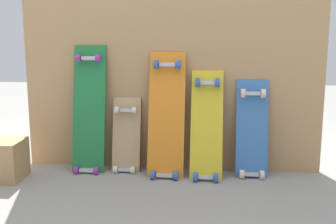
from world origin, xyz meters
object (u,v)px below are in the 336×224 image
(skateboard_yellow, at_px, (207,130))
(skateboard_green, at_px, (89,114))
(skateboard_natural, at_px, (126,140))
(skateboard_orange, at_px, (166,120))
(skateboard_blue, at_px, (252,134))
(wooden_crate, at_px, (3,160))

(skateboard_yellow, bearing_deg, skateboard_green, 177.07)
(skateboard_green, distance_m, skateboard_yellow, 0.80)
(skateboard_green, height_order, skateboard_natural, skateboard_green)
(skateboard_yellow, bearing_deg, skateboard_orange, 177.53)
(skateboard_orange, height_order, skateboard_yellow, skateboard_orange)
(skateboard_blue, bearing_deg, skateboard_green, -179.55)
(skateboard_natural, bearing_deg, skateboard_orange, -9.71)
(skateboard_green, bearing_deg, skateboard_yellow, -2.93)
(skateboard_orange, bearing_deg, skateboard_yellow, -2.47)
(skateboard_green, xyz_separation_m, skateboard_blue, (1.09, 0.01, -0.11))
(skateboard_natural, xyz_separation_m, skateboard_yellow, (0.55, -0.06, 0.10))
(skateboard_orange, xyz_separation_m, skateboard_yellow, (0.26, -0.01, -0.06))
(skateboard_natural, distance_m, skateboard_yellow, 0.56)
(skateboard_natural, xyz_separation_m, wooden_crate, (-0.75, -0.26, -0.09))
(skateboard_blue, relative_size, wooden_crate, 2.76)
(skateboard_natural, distance_m, skateboard_orange, 0.32)
(skateboard_green, height_order, wooden_crate, skateboard_green)
(skateboard_blue, distance_m, wooden_crate, 1.62)
(skateboard_green, xyz_separation_m, skateboard_yellow, (0.79, -0.04, -0.08))
(skateboard_natural, distance_m, wooden_crate, 0.80)
(skateboard_green, height_order, skateboard_yellow, skateboard_green)
(skateboard_natural, xyz_separation_m, skateboard_blue, (0.84, -0.01, 0.07))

